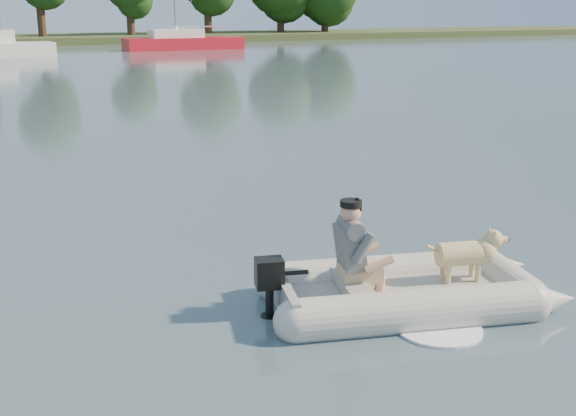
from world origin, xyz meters
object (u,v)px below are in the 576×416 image
dinghy (411,257)px  sailboat (182,42)px  dog (461,258)px  motorboat (6,39)px  man (352,244)px

dinghy → sailboat: (11.29, 46.70, -0.02)m
dog → sailboat: (10.70, 46.79, 0.04)m
motorboat → dinghy: bearing=-94.2°
dinghy → sailboat: bearing=89.6°
man → motorboat: size_ratio=0.17×
man → sailboat: 48.01m
dinghy → man: size_ratio=4.45×
man → motorboat: 43.01m
motorboat → dog: bearing=-93.4°
dinghy → dog: 0.60m
man → dog: bearing=0.0°
dinghy → sailboat: size_ratio=0.37×
man → sailboat: (11.91, 46.50, -0.20)m
man → dog: size_ratio=1.16×
motorboat → sailboat: (12.37, 3.50, -0.59)m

